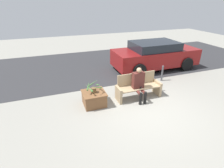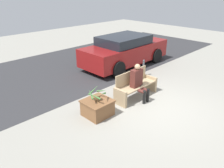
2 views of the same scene
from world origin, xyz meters
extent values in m
plane|color=gray|center=(0.00, 0.00, 0.00)|extent=(30.00, 30.00, 0.00)
cube|color=#2D2D30|center=(0.00, 5.22, 0.00)|extent=(20.00, 6.00, 0.01)
cube|color=tan|center=(-0.77, 0.91, 0.28)|extent=(0.09, 0.53, 0.56)
cube|color=tan|center=(0.89, 0.91, 0.28)|extent=(0.09, 0.53, 0.56)
cube|color=tan|center=(0.06, 0.91, 0.44)|extent=(1.57, 0.49, 0.04)
cube|color=tan|center=(0.06, 1.16, 0.70)|extent=(1.57, 0.04, 0.47)
cube|color=#51231E|center=(-0.02, 0.87, 0.77)|extent=(0.43, 0.22, 0.61)
sphere|color=tan|center=(-0.02, 0.85, 1.17)|extent=(0.19, 0.19, 0.19)
cylinder|color=#51231E|center=(-0.11, 0.65, 0.41)|extent=(0.11, 0.44, 0.11)
cylinder|color=#51231E|center=(0.08, 0.65, 0.41)|extent=(0.11, 0.44, 0.11)
cylinder|color=black|center=(-0.11, 0.43, 0.23)|extent=(0.10, 0.10, 0.47)
cylinder|color=black|center=(0.08, 0.43, 0.23)|extent=(0.10, 0.10, 0.47)
cube|color=black|center=(-0.02, 0.64, 0.57)|extent=(0.07, 0.09, 0.12)
cube|color=brown|center=(-1.68, 0.99, 0.25)|extent=(0.76, 0.73, 0.50)
cube|color=brown|center=(-1.68, 0.99, 0.48)|extent=(0.81, 0.78, 0.04)
cylinder|color=brown|center=(-1.68, 0.99, 0.59)|extent=(0.17, 0.17, 0.18)
cone|color=#427538|center=(-1.50, 1.00, 0.75)|extent=(0.07, 0.40, 0.20)
cone|color=#427538|center=(-1.67, 1.16, 0.78)|extent=(0.38, 0.09, 0.25)
cone|color=#427538|center=(-1.86, 1.06, 0.75)|extent=(0.20, 0.39, 0.19)
cone|color=#427538|center=(-1.86, 0.91, 0.74)|extent=(0.21, 0.39, 0.18)
cone|color=#427538|center=(-1.59, 0.83, 0.75)|extent=(0.37, 0.25, 0.20)
cube|color=maroon|center=(2.41, 3.54, 0.65)|extent=(4.57, 1.80, 0.83)
cube|color=black|center=(2.30, 3.54, 1.27)|extent=(2.38, 1.66, 0.41)
cylinder|color=black|center=(3.83, 2.64, 0.35)|extent=(0.71, 0.18, 0.71)
cylinder|color=black|center=(3.83, 4.44, 0.35)|extent=(0.71, 0.18, 0.71)
cylinder|color=black|center=(0.99, 2.64, 0.35)|extent=(0.71, 0.18, 0.71)
cylinder|color=black|center=(0.99, 4.44, 0.35)|extent=(0.71, 0.18, 0.71)
cylinder|color=#4C4C51|center=(1.83, 1.96, 0.34)|extent=(0.08, 0.08, 0.68)
sphere|color=#4C4C51|center=(1.83, 1.96, 0.70)|extent=(0.09, 0.09, 0.09)
camera|label=1|loc=(-2.91, -4.32, 3.44)|focal=28.00mm
camera|label=2|loc=(-5.40, -3.34, 3.56)|focal=35.00mm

